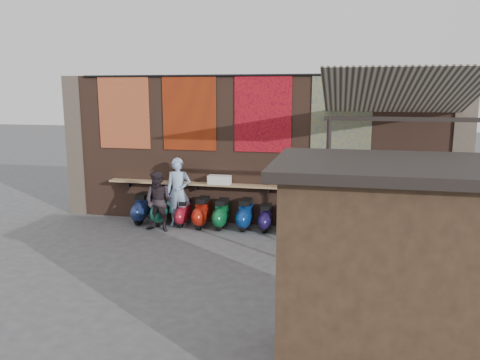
{
  "coord_description": "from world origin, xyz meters",
  "views": [
    {
      "loc": [
        2.35,
        -9.58,
        3.58
      ],
      "look_at": [
        -0.02,
        1.2,
        1.48
      ],
      "focal_mm": 35.0,
      "sensor_mm": 36.0,
      "label": 1
    }
  ],
  "objects_px": {
    "scooter_stool_8": "(310,217)",
    "scooter_stool_10": "(355,221)",
    "scooter_stool_2": "(183,213)",
    "scooter_stool_7": "(286,219)",
    "scooter_stool_0": "(143,208)",
    "market_stall": "(385,278)",
    "shopper_navy": "(427,231)",
    "scooter_stool_5": "(245,215)",
    "scooter_stool_1": "(162,209)",
    "scooter_stool_4": "(222,214)",
    "scooter_stool_9": "(332,219)",
    "diner_left": "(178,192)",
    "diner_right": "(159,201)",
    "shopper_tan": "(395,219)",
    "scooter_stool_6": "(266,218)",
    "shelf_box": "(219,180)",
    "scooter_stool_3": "(202,213)",
    "shopper_grey": "(433,229)"
  },
  "relations": [
    {
      "from": "scooter_stool_10",
      "to": "diner_right",
      "type": "relative_size",
      "value": 0.54
    },
    {
      "from": "scooter_stool_3",
      "to": "shopper_grey",
      "type": "distance_m",
      "value": 5.77
    },
    {
      "from": "scooter_stool_3",
      "to": "diner_right",
      "type": "distance_m",
      "value": 1.21
    },
    {
      "from": "scooter_stool_2",
      "to": "shopper_navy",
      "type": "bearing_deg",
      "value": -22.52
    },
    {
      "from": "shelf_box",
      "to": "scooter_stool_7",
      "type": "bearing_deg",
      "value": -8.63
    },
    {
      "from": "scooter_stool_0",
      "to": "scooter_stool_10",
      "type": "relative_size",
      "value": 1.0
    },
    {
      "from": "scooter_stool_0",
      "to": "diner_right",
      "type": "bearing_deg",
      "value": -40.89
    },
    {
      "from": "scooter_stool_4",
      "to": "scooter_stool_7",
      "type": "height_order",
      "value": "scooter_stool_4"
    },
    {
      "from": "scooter_stool_2",
      "to": "shopper_tan",
      "type": "distance_m",
      "value": 5.45
    },
    {
      "from": "scooter_stool_8",
      "to": "scooter_stool_10",
      "type": "bearing_deg",
      "value": -1.84
    },
    {
      "from": "scooter_stool_0",
      "to": "scooter_stool_6",
      "type": "bearing_deg",
      "value": -0.23
    },
    {
      "from": "scooter_stool_2",
      "to": "scooter_stool_7",
      "type": "xyz_separation_m",
      "value": [
        2.8,
        -0.02,
        -0.0
      ]
    },
    {
      "from": "scooter_stool_5",
      "to": "shelf_box",
      "type": "bearing_deg",
      "value": 161.36
    },
    {
      "from": "scooter_stool_9",
      "to": "diner_right",
      "type": "distance_m",
      "value": 4.44
    },
    {
      "from": "shelf_box",
      "to": "scooter_stool_5",
      "type": "distance_m",
      "value": 1.17
    },
    {
      "from": "scooter_stool_0",
      "to": "diner_right",
      "type": "relative_size",
      "value": 0.54
    },
    {
      "from": "scooter_stool_5",
      "to": "diner_right",
      "type": "distance_m",
      "value": 2.27
    },
    {
      "from": "scooter_stool_9",
      "to": "diner_left",
      "type": "bearing_deg",
      "value": -179.84
    },
    {
      "from": "scooter_stool_5",
      "to": "scooter_stool_6",
      "type": "xyz_separation_m",
      "value": [
        0.55,
        -0.01,
        -0.06
      ]
    },
    {
      "from": "scooter_stool_3",
      "to": "shopper_navy",
      "type": "bearing_deg",
      "value": -24.11
    },
    {
      "from": "diner_right",
      "to": "shopper_tan",
      "type": "xyz_separation_m",
      "value": [
        5.81,
        -0.22,
        -0.06
      ]
    },
    {
      "from": "scooter_stool_6",
      "to": "scooter_stool_8",
      "type": "height_order",
      "value": "scooter_stool_8"
    },
    {
      "from": "scooter_stool_0",
      "to": "scooter_stool_7",
      "type": "height_order",
      "value": "scooter_stool_0"
    },
    {
      "from": "scooter_stool_0",
      "to": "scooter_stool_2",
      "type": "distance_m",
      "value": 1.19
    },
    {
      "from": "shopper_tan",
      "to": "scooter_stool_0",
      "type": "bearing_deg",
      "value": 117.09
    },
    {
      "from": "scooter_stool_0",
      "to": "market_stall",
      "type": "relative_size",
      "value": 0.32
    },
    {
      "from": "scooter_stool_2",
      "to": "scooter_stool_6",
      "type": "relative_size",
      "value": 1.01
    },
    {
      "from": "scooter_stool_9",
      "to": "scooter_stool_10",
      "type": "bearing_deg",
      "value": -0.86
    },
    {
      "from": "shelf_box",
      "to": "scooter_stool_2",
      "type": "relative_size",
      "value": 0.85
    },
    {
      "from": "scooter_stool_2",
      "to": "shopper_grey",
      "type": "distance_m",
      "value": 6.31
    },
    {
      "from": "diner_right",
      "to": "diner_left",
      "type": "bearing_deg",
      "value": 67.4
    },
    {
      "from": "scooter_stool_5",
      "to": "scooter_stool_1",
      "type": "bearing_deg",
      "value": 179.85
    },
    {
      "from": "scooter_stool_1",
      "to": "shopper_navy",
      "type": "bearing_deg",
      "value": -20.62
    },
    {
      "from": "scooter_stool_0",
      "to": "scooter_stool_4",
      "type": "relative_size",
      "value": 1.07
    },
    {
      "from": "scooter_stool_8",
      "to": "market_stall",
      "type": "distance_m",
      "value": 6.19
    },
    {
      "from": "scooter_stool_8",
      "to": "scooter_stool_4",
      "type": "bearing_deg",
      "value": -179.09
    },
    {
      "from": "scooter_stool_3",
      "to": "scooter_stool_4",
      "type": "height_order",
      "value": "scooter_stool_3"
    },
    {
      "from": "shopper_navy",
      "to": "scooter_stool_0",
      "type": "bearing_deg",
      "value": -59.44
    },
    {
      "from": "scooter_stool_4",
      "to": "market_stall",
      "type": "height_order",
      "value": "market_stall"
    },
    {
      "from": "shelf_box",
      "to": "scooter_stool_7",
      "type": "xyz_separation_m",
      "value": [
        1.85,
        -0.28,
        -0.91
      ]
    },
    {
      "from": "diner_right",
      "to": "market_stall",
      "type": "distance_m",
      "value": 7.43
    },
    {
      "from": "shelf_box",
      "to": "shopper_navy",
      "type": "bearing_deg",
      "value": -28.83
    },
    {
      "from": "scooter_stool_6",
      "to": "diner_left",
      "type": "xyz_separation_m",
      "value": [
        -2.37,
        -0.03,
        0.59
      ]
    },
    {
      "from": "scooter_stool_8",
      "to": "scooter_stool_2",
      "type": "bearing_deg",
      "value": -179.94
    },
    {
      "from": "diner_left",
      "to": "scooter_stool_1",
      "type": "bearing_deg",
      "value": 167.12
    },
    {
      "from": "scooter_stool_2",
      "to": "scooter_stool_9",
      "type": "xyz_separation_m",
      "value": [
        3.95,
        -0.02,
        0.06
      ]
    },
    {
      "from": "scooter_stool_6",
      "to": "shelf_box",
      "type": "bearing_deg",
      "value": 168.54
    },
    {
      "from": "scooter_stool_4",
      "to": "scooter_stool_8",
      "type": "distance_m",
      "value": 2.31
    },
    {
      "from": "shelf_box",
      "to": "scooter_stool_6",
      "type": "height_order",
      "value": "shelf_box"
    },
    {
      "from": "scooter_stool_5",
      "to": "scooter_stool_8",
      "type": "relative_size",
      "value": 0.94
    }
  ]
}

